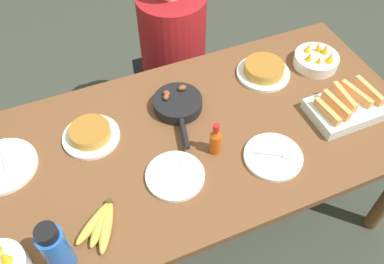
{
  "coord_description": "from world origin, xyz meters",
  "views": [
    {
      "loc": [
        -0.4,
        -0.95,
        2.0
      ],
      "look_at": [
        0.0,
        0.0,
        0.75
      ],
      "focal_mm": 38.0,
      "sensor_mm": 36.0,
      "label": 1
    }
  ],
  "objects_px": {
    "banana_bunch": "(101,224)",
    "frittata_plate_side": "(264,70)",
    "fruit_bowl_mango": "(316,59)",
    "water_bottle": "(56,249)",
    "person_figure": "(174,66)",
    "empty_plate_far_left": "(2,166)",
    "skillet": "(178,104)",
    "empty_plate_near_front": "(273,157)",
    "empty_plate_far_right": "(175,176)",
    "melon_tray": "(345,108)",
    "hot_sauce_bottle": "(215,140)",
    "frittata_plate_center": "(91,134)"
  },
  "relations": [
    {
      "from": "banana_bunch",
      "to": "empty_plate_far_left",
      "type": "height_order",
      "value": "banana_bunch"
    },
    {
      "from": "hot_sauce_bottle",
      "to": "empty_plate_far_left",
      "type": "bearing_deg",
      "value": 162.75
    },
    {
      "from": "skillet",
      "to": "frittata_plate_side",
      "type": "xyz_separation_m",
      "value": [
        0.44,
        0.05,
        -0.0
      ]
    },
    {
      "from": "empty_plate_near_front",
      "to": "empty_plate_far_left",
      "type": "height_order",
      "value": "same"
    },
    {
      "from": "empty_plate_far_right",
      "to": "person_figure",
      "type": "height_order",
      "value": "person_figure"
    },
    {
      "from": "water_bottle",
      "to": "hot_sauce_bottle",
      "type": "distance_m",
      "value": 0.68
    },
    {
      "from": "skillet",
      "to": "empty_plate_far_left",
      "type": "relative_size",
      "value": 1.33
    },
    {
      "from": "empty_plate_near_front",
      "to": "frittata_plate_side",
      "type": "bearing_deg",
      "value": 65.35
    },
    {
      "from": "frittata_plate_side",
      "to": "water_bottle",
      "type": "xyz_separation_m",
      "value": [
        -1.03,
        -0.53,
        0.08
      ]
    },
    {
      "from": "fruit_bowl_mango",
      "to": "frittata_plate_side",
      "type": "bearing_deg",
      "value": 172.4
    },
    {
      "from": "fruit_bowl_mango",
      "to": "water_bottle",
      "type": "bearing_deg",
      "value": -158.76
    },
    {
      "from": "melon_tray",
      "to": "hot_sauce_bottle",
      "type": "xyz_separation_m",
      "value": [
        -0.59,
        0.03,
        0.03
      ]
    },
    {
      "from": "banana_bunch",
      "to": "frittata_plate_side",
      "type": "relative_size",
      "value": 0.83
    },
    {
      "from": "banana_bunch",
      "to": "fruit_bowl_mango",
      "type": "bearing_deg",
      "value": 20.23
    },
    {
      "from": "frittata_plate_center",
      "to": "empty_plate_near_front",
      "type": "bearing_deg",
      "value": -30.79
    },
    {
      "from": "melon_tray",
      "to": "frittata_plate_center",
      "type": "relative_size",
      "value": 1.29
    },
    {
      "from": "person_figure",
      "to": "empty_plate_far_left",
      "type": "bearing_deg",
      "value": -148.35
    },
    {
      "from": "empty_plate_far_right",
      "to": "hot_sauce_bottle",
      "type": "xyz_separation_m",
      "value": [
        0.19,
        0.05,
        0.06
      ]
    },
    {
      "from": "banana_bunch",
      "to": "skillet",
      "type": "bearing_deg",
      "value": 42.81
    },
    {
      "from": "banana_bunch",
      "to": "empty_plate_far_right",
      "type": "xyz_separation_m",
      "value": [
        0.3,
        0.09,
        -0.01
      ]
    },
    {
      "from": "skillet",
      "to": "frittata_plate_center",
      "type": "xyz_separation_m",
      "value": [
        -0.38,
        -0.01,
        -0.0
      ]
    },
    {
      "from": "fruit_bowl_mango",
      "to": "water_bottle",
      "type": "xyz_separation_m",
      "value": [
        -1.29,
        -0.5,
        0.08
      ]
    },
    {
      "from": "melon_tray",
      "to": "hot_sauce_bottle",
      "type": "relative_size",
      "value": 1.92
    },
    {
      "from": "empty_plate_near_front",
      "to": "empty_plate_far_right",
      "type": "relative_size",
      "value": 1.03
    },
    {
      "from": "empty_plate_near_front",
      "to": "empty_plate_far_right",
      "type": "distance_m",
      "value": 0.39
    },
    {
      "from": "empty_plate_far_right",
      "to": "person_figure",
      "type": "distance_m",
      "value": 0.95
    },
    {
      "from": "melon_tray",
      "to": "skillet",
      "type": "height_order",
      "value": "melon_tray"
    },
    {
      "from": "melon_tray",
      "to": "empty_plate_far_left",
      "type": "bearing_deg",
      "value": 168.75
    },
    {
      "from": "hot_sauce_bottle",
      "to": "fruit_bowl_mango",
      "type": "bearing_deg",
      "value": 23.1
    },
    {
      "from": "empty_plate_far_right",
      "to": "person_figure",
      "type": "bearing_deg",
      "value": 69.57
    },
    {
      "from": "banana_bunch",
      "to": "frittata_plate_side",
      "type": "xyz_separation_m",
      "value": [
        0.88,
        0.46,
        0.01
      ]
    },
    {
      "from": "person_figure",
      "to": "fruit_bowl_mango",
      "type": "bearing_deg",
      "value": -45.03
    },
    {
      "from": "empty_plate_near_front",
      "to": "empty_plate_far_right",
      "type": "bearing_deg",
      "value": 170.26
    },
    {
      "from": "skillet",
      "to": "frittata_plate_side",
      "type": "distance_m",
      "value": 0.44
    },
    {
      "from": "skillet",
      "to": "frittata_plate_center",
      "type": "bearing_deg",
      "value": -74.55
    },
    {
      "from": "skillet",
      "to": "empty_plate_far_right",
      "type": "distance_m",
      "value": 0.35
    },
    {
      "from": "empty_plate_far_left",
      "to": "skillet",
      "type": "bearing_deg",
      "value": 1.98
    },
    {
      "from": "empty_plate_far_left",
      "to": "water_bottle",
      "type": "xyz_separation_m",
      "value": [
        0.14,
        -0.46,
        0.1
      ]
    },
    {
      "from": "banana_bunch",
      "to": "water_bottle",
      "type": "height_order",
      "value": "water_bottle"
    },
    {
      "from": "banana_bunch",
      "to": "person_figure",
      "type": "height_order",
      "value": "person_figure"
    },
    {
      "from": "fruit_bowl_mango",
      "to": "person_figure",
      "type": "bearing_deg",
      "value": 134.97
    },
    {
      "from": "skillet",
      "to": "banana_bunch",
      "type": "bearing_deg",
      "value": -33.92
    },
    {
      "from": "banana_bunch",
      "to": "fruit_bowl_mango",
      "type": "height_order",
      "value": "fruit_bowl_mango"
    },
    {
      "from": "skillet",
      "to": "person_figure",
      "type": "bearing_deg",
      "value": 174.63
    },
    {
      "from": "banana_bunch",
      "to": "empty_plate_far_left",
      "type": "distance_m",
      "value": 0.48
    },
    {
      "from": "banana_bunch",
      "to": "skillet",
      "type": "relative_size",
      "value": 0.58
    },
    {
      "from": "melon_tray",
      "to": "empty_plate_far_right",
      "type": "relative_size",
      "value": 1.33
    },
    {
      "from": "melon_tray",
      "to": "frittata_plate_center",
      "type": "bearing_deg",
      "value": 164.51
    },
    {
      "from": "frittata_plate_side",
      "to": "empty_plate_far_left",
      "type": "bearing_deg",
      "value": -176.49
    },
    {
      "from": "empty_plate_near_front",
      "to": "fruit_bowl_mango",
      "type": "relative_size",
      "value": 1.11
    }
  ]
}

